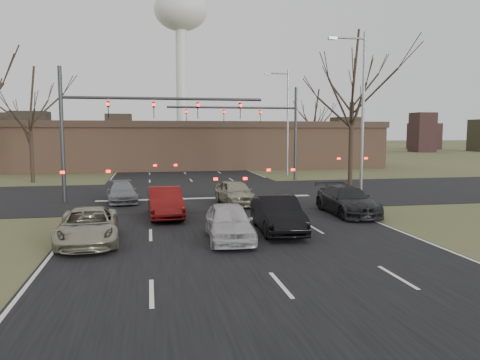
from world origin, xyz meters
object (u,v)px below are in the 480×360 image
object	(u,v)px
car_charcoal_sedan	(347,200)
car_grey_ahead	(122,192)
mast_arm_far	(264,122)
car_silver_suv	(88,226)
car_white_sedan	(229,222)
streetlight_right_near	(360,108)
mast_arm_near	(119,117)
streetlight_right_far	(286,117)
building	(197,145)
car_silver_ahead	(235,192)
water_tower	(181,19)
car_red_ahead	(165,202)
car_black_hatch	(278,214)

from	to	relation	value
car_charcoal_sedan	car_grey_ahead	world-z (taller)	car_charcoal_sedan
mast_arm_far	car_silver_suv	bearing A→B (deg)	-119.88
car_silver_suv	car_white_sedan	xyz separation A→B (m)	(5.31, -0.58, 0.06)
mast_arm_far	streetlight_right_near	world-z (taller)	streetlight_right_near
mast_arm_near	car_charcoal_sedan	xyz separation A→B (m)	(11.60, -6.97, -4.35)
streetlight_right_far	car_charcoal_sedan	bearing A→B (deg)	-98.01
building	car_white_sedan	size ratio (longest dim) A/B	9.97
mast_arm_far	car_white_sedan	bearing A→B (deg)	-107.31
streetlight_right_near	car_silver_ahead	distance (m)	8.93
car_silver_suv	car_charcoal_sedan	world-z (taller)	car_charcoal_sedan
water_tower	car_red_ahead	xyz separation A→B (m)	(-8.76, -112.95, -34.73)
mast_arm_near	streetlight_right_near	world-z (taller)	streetlight_right_near
car_grey_ahead	water_tower	bearing A→B (deg)	77.72
car_charcoal_sedan	streetlight_right_far	bearing A→B (deg)	82.26
mast_arm_near	car_grey_ahead	bearing A→B (deg)	-80.46
water_tower	mast_arm_near	distance (m)	111.80
car_silver_suv	car_silver_ahead	distance (m)	10.79
water_tower	streetlight_right_near	distance (m)	114.02
water_tower	car_silver_ahead	distance (m)	115.24
car_black_hatch	car_silver_ahead	distance (m)	7.54
water_tower	car_black_hatch	bearing A→B (deg)	-92.07
car_white_sedan	car_silver_ahead	world-z (taller)	car_white_sedan
mast_arm_near	mast_arm_far	world-z (taller)	same
water_tower	car_white_sedan	size ratio (longest dim) A/B	10.47
building	mast_arm_near	bearing A→B (deg)	-106.13
car_silver_suv	car_charcoal_sedan	xyz separation A→B (m)	(12.18, 3.90, 0.06)
water_tower	car_silver_ahead	bearing A→B (deg)	-92.43
car_silver_ahead	car_red_ahead	bearing A→B (deg)	-149.27
car_charcoal_sedan	mast_arm_near	bearing A→B (deg)	149.26
streetlight_right_near	car_white_sedan	bearing A→B (deg)	-137.81
car_black_hatch	water_tower	bearing A→B (deg)	90.95
car_silver_suv	car_silver_ahead	world-z (taller)	car_silver_ahead
streetlight_right_near	streetlight_right_far	size ratio (longest dim) A/B	1.00
streetlight_right_far	car_white_sedan	bearing A→B (deg)	-111.10
building	mast_arm_far	world-z (taller)	mast_arm_far
building	streetlight_right_near	xyz separation A→B (m)	(6.82, -28.00, 2.92)
car_black_hatch	car_silver_ahead	xyz separation A→B (m)	(-0.43, 7.52, -0.04)
car_grey_ahead	streetlight_right_far	bearing A→B (deg)	38.70
car_black_hatch	car_silver_ahead	world-z (taller)	car_black_hatch
water_tower	car_silver_suv	size ratio (longest dim) A/B	9.35
water_tower	car_black_hatch	size ratio (longest dim) A/B	9.65
mast_arm_far	water_tower	bearing A→B (deg)	90.11
mast_arm_near	mast_arm_far	bearing A→B (deg)	41.22
car_black_hatch	streetlight_right_far	bearing A→B (deg)	75.75
car_white_sedan	car_grey_ahead	world-z (taller)	car_white_sedan
car_charcoal_sedan	car_silver_ahead	world-z (taller)	car_charcoal_sedan
water_tower	car_charcoal_sedan	world-z (taller)	water_tower
building	streetlight_right_near	size ratio (longest dim) A/B	4.24
streetlight_right_near	streetlight_right_far	world-z (taller)	same
building	car_silver_suv	distance (m)	36.76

